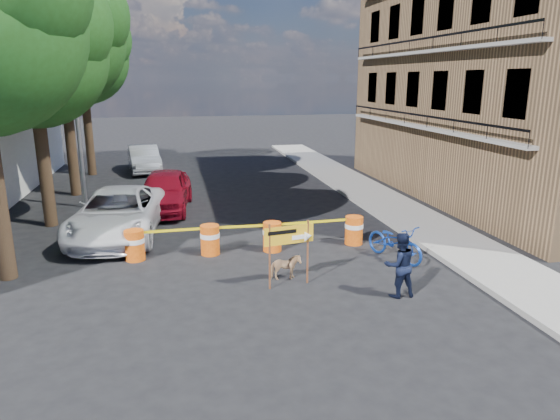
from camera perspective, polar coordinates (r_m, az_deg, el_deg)
name	(u,v)px	position (r m, az deg, el deg)	size (l,w,h in m)	color
ground	(276,286)	(12.81, -0.48, -8.70)	(120.00, 120.00, 0.00)	black
sidewalk_east	(400,211)	(20.12, 13.52, -0.11)	(2.40, 40.00, 0.15)	gray
apartment_building	(515,57)	(24.23, 25.26, 15.56)	(8.00, 16.00, 12.00)	#906C49
tree_mid_a	(32,50)	(19.05, -26.45, 16.03)	(5.25, 5.00, 8.68)	#332316
tree_mid_b	(61,39)	(23.98, -23.70, 17.46)	(5.67, 5.40, 9.62)	#332316
tree_far	(82,56)	(28.87, -21.66, 16.00)	(5.04, 4.80, 8.84)	#332316
streetlamp	(77,98)	(21.33, -22.21, 11.77)	(1.25, 0.18, 8.00)	gray
barrel_far_left	(135,244)	(15.01, -16.28, -3.80)	(0.58, 0.58, 0.90)	#D6470C
barrel_mid_left	(210,239)	(15.02, -8.00, -3.33)	(0.58, 0.58, 0.90)	#D6470C
barrel_mid_right	(272,236)	(15.18, -0.90, -2.99)	(0.58, 0.58, 0.90)	#D6470C
barrel_far_right	(354,230)	(15.98, 8.44, -2.23)	(0.58, 0.58, 0.90)	#D6470C
detour_sign	(295,239)	(12.45, 1.71, -3.37)	(1.30, 0.33, 1.69)	#592D19
pedestrian	(400,265)	(12.30, 13.51, -6.12)	(0.78, 0.61, 1.60)	black
bicycle	(396,226)	(14.69, 13.10, -1.77)	(0.71, 1.07, 2.03)	#1541B1
dog	(285,267)	(13.09, 0.58, -6.56)	(0.37, 0.81, 0.68)	#D8AC7C
suv_white	(118,214)	(17.33, -18.03, -0.40)	(2.59, 5.63, 1.56)	white
sedan_red	(165,191)	(20.34, -13.05, 2.18)	(1.89, 4.70, 1.60)	maroon
sedan_silver	(144,159)	(29.26, -15.28, 5.67)	(1.55, 4.44, 1.46)	silver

